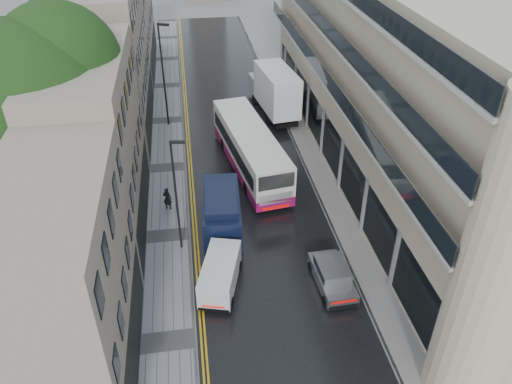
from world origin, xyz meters
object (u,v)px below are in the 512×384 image
object	(u,v)px
white_van	(200,291)
cream_bus	(246,175)
tree_near	(33,140)
white_lorry	(268,101)
pedestrian	(167,198)
navy_van	(205,231)
silver_hatchback	(326,295)
lamp_post_far	(164,77)
lamp_post_near	(176,198)
tree_far	(76,69)

from	to	relation	value
white_van	cream_bus	bearing A→B (deg)	84.76
tree_near	white_lorry	bearing A→B (deg)	41.92
cream_bus	pedestrian	bearing A→B (deg)	-178.73
pedestrian	white_van	bearing A→B (deg)	121.82
white_van	navy_van	world-z (taller)	navy_van
silver_hatchback	lamp_post_far	xyz separation A→B (m)	(-8.17, 22.76, 3.76)
white_lorry	white_van	world-z (taller)	white_lorry
navy_van	lamp_post_far	xyz separation A→B (m)	(-2.20, 17.31, 3.04)
navy_van	pedestrian	bearing A→B (deg)	120.06
lamp_post_near	cream_bus	bearing A→B (deg)	54.92
navy_van	lamp_post_far	bearing A→B (deg)	100.74
white_van	navy_van	size ratio (longest dim) A/B	0.71
tree_far	pedestrian	size ratio (longest dim) A/B	7.71
white_lorry	lamp_post_near	bearing A→B (deg)	-124.09
white_van	silver_hatchback	bearing A→B (deg)	6.44
tree_near	lamp_post_near	distance (m)	8.39
tree_far	cream_bus	distance (m)	16.13
white_van	lamp_post_far	xyz separation A→B (m)	(-1.66, 21.71, 3.58)
white_van	white_lorry	bearing A→B (deg)	86.70
silver_hatchback	white_van	world-z (taller)	white_van
white_lorry	silver_hatchback	size ratio (longest dim) A/B	2.17
cream_bus	lamp_post_far	distance (m)	13.35
pedestrian	tree_far	bearing A→B (deg)	-38.62
white_lorry	navy_van	xyz separation A→B (m)	(-6.53, -16.28, -0.78)
cream_bus	white_lorry	xyz separation A→B (m)	(3.33, 10.84, 0.59)
tree_near	white_van	size ratio (longest dim) A/B	3.44
cream_bus	lamp_post_far	bearing A→B (deg)	105.82
cream_bus	silver_hatchback	bearing A→B (deg)	-84.36
tree_near	silver_hatchback	world-z (taller)	tree_near
navy_van	lamp_post_near	xyz separation A→B (m)	(-1.47, 0.32, 2.28)
silver_hatchback	tree_far	bearing A→B (deg)	122.50
cream_bus	pedestrian	distance (m)	5.57
white_van	navy_van	xyz separation A→B (m)	(0.55, 4.40, 0.53)
cream_bus	white_lorry	size ratio (longest dim) A/B	1.42
tree_near	white_van	distance (m)	12.36
cream_bus	white_van	distance (m)	10.55
tree_near	silver_hatchback	size ratio (longest dim) A/B	3.56
silver_hatchback	cream_bus	bearing A→B (deg)	101.75
white_van	navy_van	bearing A→B (deg)	98.52
white_van	tree_far	bearing A→B (deg)	127.81
silver_hatchback	navy_van	xyz separation A→B (m)	(-5.97, 5.45, 0.71)
tree_far	silver_hatchback	bearing A→B (deg)	-54.98
tree_far	lamp_post_far	xyz separation A→B (m)	(6.44, 1.92, -1.72)
silver_hatchback	navy_van	size ratio (longest dim) A/B	0.69
tree_near	lamp_post_near	world-z (taller)	tree_near
tree_near	white_van	world-z (taller)	tree_near
tree_near	pedestrian	distance (m)	9.24
lamp_post_far	navy_van	bearing A→B (deg)	-58.88
white_van	lamp_post_far	distance (m)	22.07
silver_hatchback	lamp_post_far	size ratio (longest dim) A/B	0.44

